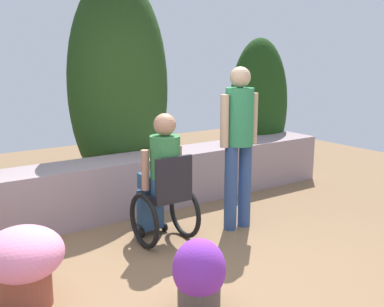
% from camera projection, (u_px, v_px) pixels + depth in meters
% --- Properties ---
extents(ground_plane, '(12.67, 12.67, 0.00)m').
position_uv_depth(ground_plane, '(168.00, 291.00, 3.63)').
color(ground_plane, brown).
extents(stone_retaining_wall, '(7.28, 0.58, 0.67)m').
position_uv_depth(stone_retaining_wall, '(80.00, 193.00, 5.11)').
color(stone_retaining_wall, gray).
rests_on(stone_retaining_wall, ground).
extents(hedge_backdrop, '(7.08, 1.02, 2.96)m').
position_uv_depth(hedge_backdrop, '(30.00, 102.00, 5.28)').
color(hedge_backdrop, '#295122').
rests_on(hedge_backdrop, ground).
extents(person_in_wheelchair, '(0.53, 0.66, 1.33)m').
position_uv_depth(person_in_wheelchair, '(163.00, 183.00, 4.48)').
color(person_in_wheelchair, black).
rests_on(person_in_wheelchair, ground).
extents(person_standing_companion, '(0.49, 0.30, 1.76)m').
position_uv_depth(person_standing_companion, '(239.00, 137.00, 4.77)').
color(person_standing_companion, navy).
rests_on(person_standing_companion, ground).
extents(flower_pot_purple_near, '(0.40, 0.40, 0.55)m').
position_uv_depth(flower_pot_purple_near, '(199.00, 275.00, 3.33)').
color(flower_pot_purple_near, '#504642').
rests_on(flower_pot_purple_near, ground).
extents(flower_pot_small_foreground, '(0.61, 0.61, 0.63)m').
position_uv_depth(flower_pot_small_foreground, '(24.00, 262.00, 3.34)').
color(flower_pot_small_foreground, brown).
rests_on(flower_pot_small_foreground, ground).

